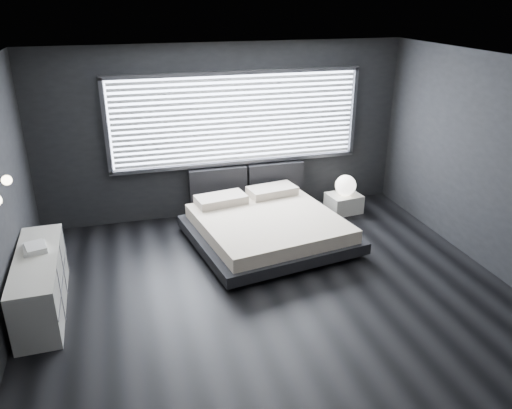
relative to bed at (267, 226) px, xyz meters
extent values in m
plane|color=black|center=(-0.34, -1.44, -0.26)|extent=(6.00, 6.00, 0.00)
plane|color=silver|center=(-0.34, -1.44, 2.54)|extent=(6.00, 6.00, 0.00)
cube|color=black|center=(-0.34, 1.31, 1.14)|extent=(6.00, 0.04, 2.80)
cube|color=black|center=(-0.34, -4.19, 1.14)|extent=(6.00, 0.04, 2.80)
cube|color=black|center=(2.66, -1.44, 1.14)|extent=(0.04, 5.50, 2.80)
cube|color=white|center=(-0.14, 1.29, 1.35)|extent=(4.00, 0.02, 1.38)
cube|color=#47474C|center=(-2.18, 1.26, 1.35)|extent=(0.06, 0.08, 1.48)
cube|color=#47474C|center=(1.90, 1.26, 1.35)|extent=(0.06, 0.08, 1.48)
cube|color=#47474C|center=(-0.14, 1.26, 2.08)|extent=(4.14, 0.08, 0.06)
cube|color=#47474C|center=(-0.14, 1.26, 0.62)|extent=(4.14, 0.08, 0.06)
cube|color=white|center=(-0.14, 1.23, 1.35)|extent=(3.94, 0.03, 1.32)
cube|color=black|center=(-0.49, 1.20, 0.31)|extent=(0.96, 0.16, 0.52)
cube|color=black|center=(0.51, 1.20, 0.31)|extent=(0.96, 0.16, 0.52)
cylinder|color=silver|center=(-3.29, -0.79, 1.34)|extent=(0.10, 0.02, 0.02)
sphere|color=#FFE5B7|center=(-3.22, -0.79, 1.34)|extent=(0.11, 0.11, 0.11)
cube|color=black|center=(-0.79, -1.03, -0.22)|extent=(0.14, 0.14, 0.08)
cube|color=black|center=(1.08, -0.72, -0.22)|extent=(0.14, 0.14, 0.08)
cube|color=black|center=(-1.06, 0.64, -0.22)|extent=(0.14, 0.14, 0.08)
cube|color=black|center=(0.80, 0.95, -0.22)|extent=(0.14, 0.14, 0.08)
cube|color=black|center=(0.01, -0.04, -0.10)|extent=(2.50, 2.42, 0.16)
cube|color=beige|center=(0.01, -0.04, 0.07)|extent=(2.24, 2.24, 0.20)
cube|color=beige|center=(-0.56, 0.65, 0.24)|extent=(0.83, 0.54, 0.13)
cube|color=beige|center=(0.32, 0.80, 0.24)|extent=(0.83, 0.54, 0.13)
cube|color=beige|center=(1.60, 0.75, -0.11)|extent=(0.59, 0.51, 0.31)
sphere|color=white|center=(1.60, 0.73, 0.23)|extent=(0.35, 0.35, 0.35)
cube|color=beige|center=(-3.06, -0.92, 0.08)|extent=(0.53, 1.75, 0.69)
cube|color=#47474C|center=(-2.81, -0.91, 0.08)|extent=(0.05, 1.71, 0.67)
cube|color=white|center=(-3.08, -0.73, 0.45)|extent=(0.31, 0.38, 0.04)
cube|color=white|center=(-3.07, -0.75, 0.48)|extent=(0.29, 0.34, 0.03)
camera|label=1|loc=(-1.97, -6.43, 3.22)|focal=35.00mm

